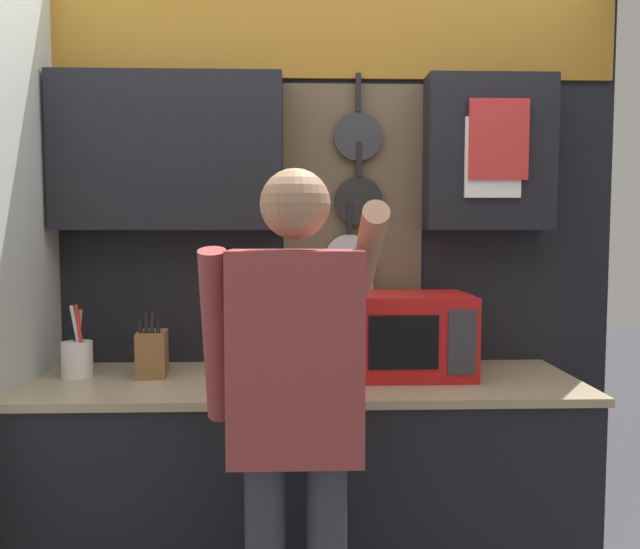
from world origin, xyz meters
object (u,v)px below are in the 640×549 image
Objects in this scene: microwave at (409,334)px; knife_block at (152,353)px; person at (296,399)px; utensil_crock at (77,357)px.

knife_block is at bearing 179.96° from microwave.
microwave is 0.29× the size of person.
knife_block is 0.16× the size of person.
person is at bearing -36.71° from utensil_crock.
knife_block is (-1.00, 0.00, -0.07)m from microwave.
person is at bearing -48.37° from knife_block.
utensil_crock is at bearing 143.29° from person.
microwave reaches higher than utensil_crock.
microwave is at bearing -0.10° from utensil_crock.
person reaches higher than utensil_crock.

